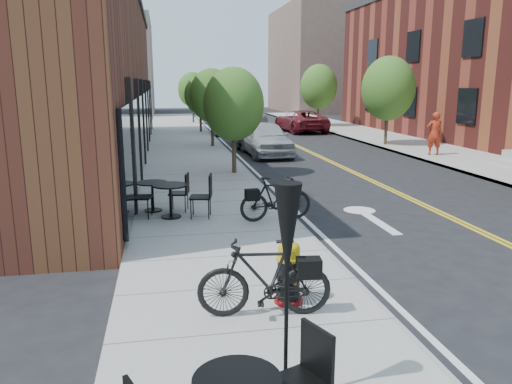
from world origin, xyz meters
TOP-DOWN VIEW (x-y plane):
  - ground at (0.00, 0.00)m, footprint 120.00×120.00m
  - sidewalk_near at (-2.00, 10.00)m, footprint 4.00×70.00m
  - sidewalk_far at (10.00, 10.00)m, footprint 4.00×70.00m
  - building_near at (-6.50, 14.00)m, footprint 5.00×28.00m
  - bg_building_left at (-8.00, 48.00)m, footprint 8.00×14.00m
  - bg_building_right at (16.00, 50.00)m, footprint 10.00×16.00m
  - tree_near_a at (-0.60, 9.00)m, footprint 2.20×2.20m
  - tree_near_b at (-0.60, 17.00)m, footprint 2.30×2.30m
  - tree_near_c at (-0.60, 25.00)m, footprint 2.10×2.10m
  - tree_near_d at (-0.60, 33.00)m, footprint 2.40×2.40m
  - tree_far_b at (8.60, 16.00)m, footprint 2.80×2.80m
  - tree_far_c at (8.60, 28.00)m, footprint 2.80×2.80m
  - fire_hydrant at (-1.38, -2.21)m, footprint 0.58×0.58m
  - bicycle_left at (-1.82, -2.58)m, footprint 1.95×0.76m
  - bicycle_right at (-0.54, 2.33)m, footprint 1.83×0.69m
  - bistro_set_b at (-3.02, 3.05)m, footprint 2.03×1.00m
  - bistro_set_c at (-3.47, 3.78)m, footprint 1.88×0.94m
  - patio_umbrella at (-2.00, -4.54)m, footprint 0.38×0.38m
  - parked_car_a at (1.60, 13.95)m, footprint 2.07×4.78m
  - parked_car_b at (1.58, 17.55)m, footprint 2.21×4.95m
  - parked_car_c at (1.05, 24.33)m, footprint 2.44×4.94m
  - parked_car_far at (6.32, 24.74)m, footprint 2.92×5.58m
  - pedestrian at (9.03, 11.86)m, footprint 0.80×0.62m

SIDE VIEW (x-z plane):
  - ground at x=0.00m, z-range 0.00..0.00m
  - sidewalk_near at x=-2.00m, z-range 0.00..0.12m
  - sidewalk_far at x=10.00m, z-range 0.00..0.12m
  - fire_hydrant at x=-1.38m, z-range 0.09..1.09m
  - bistro_set_c at x=-3.47m, z-range 0.12..1.11m
  - bicycle_right at x=-0.54m, z-range 0.12..1.19m
  - bistro_set_b at x=-3.02m, z-range 0.12..1.20m
  - parked_car_c at x=1.05m, z-range 0.00..1.38m
  - bicycle_left at x=-1.82m, z-range 0.12..1.26m
  - parked_car_far at x=6.32m, z-range 0.00..1.50m
  - parked_car_b at x=1.58m, z-range 0.00..1.58m
  - parked_car_a at x=1.60m, z-range 0.00..1.61m
  - pedestrian at x=9.03m, z-range 0.12..2.07m
  - patio_umbrella at x=-2.00m, z-range 0.63..2.95m
  - tree_near_c at x=-0.60m, z-range 0.69..4.37m
  - tree_near_a at x=-0.60m, z-range 0.70..4.51m
  - tree_near_b at x=-0.60m, z-range 0.72..4.70m
  - tree_near_d at x=-0.60m, z-range 0.73..4.85m
  - tree_far_b at x=8.60m, z-range 0.75..5.37m
  - tree_far_c at x=8.60m, z-range 0.75..5.37m
  - building_near at x=-6.50m, z-range 0.00..7.00m
  - bg_building_left at x=-8.00m, z-range 0.00..10.00m
  - bg_building_right at x=16.00m, z-range 0.00..12.00m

